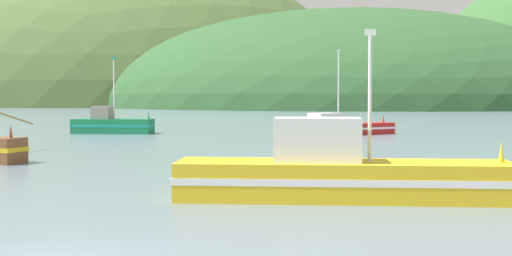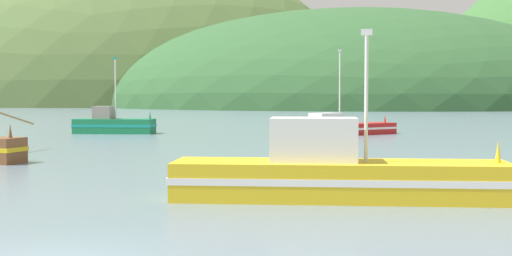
{
  "view_description": "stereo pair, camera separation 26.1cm",
  "coord_description": "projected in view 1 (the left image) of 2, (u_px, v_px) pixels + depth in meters",
  "views": [
    {
      "loc": [
        7.04,
        -12.43,
        3.43
      ],
      "look_at": [
        -2.45,
        28.22,
        1.4
      ],
      "focal_mm": 48.13,
      "sensor_mm": 36.0,
      "label": 1
    },
    {
      "loc": [
        7.3,
        -12.37,
        3.43
      ],
      "look_at": [
        -2.45,
        28.22,
        1.4
      ],
      "focal_mm": 48.13,
      "sensor_mm": 36.0,
      "label": 2
    }
  ],
  "objects": [
    {
      "name": "fishing_boat_green",
      "position": [
        112.0,
        125.0,
        60.48
      ],
      "size": [
        7.29,
        3.44,
        6.73
      ],
      "rotation": [
        0.0,
        0.0,
        0.15
      ],
      "color": "#197A47",
      "rests_on": "ground"
    },
    {
      "name": "hill_mid_left",
      "position": [
        105.0,
        104.0,
        248.13
      ],
      "size": [
        183.09,
        146.47,
        109.52
      ],
      "primitive_type": "ellipsoid",
      "color": "#516B38",
      "rests_on": "ground"
    },
    {
      "name": "fishing_boat_yellow",
      "position": [
        340.0,
        174.0,
        22.42
      ],
      "size": [
        11.28,
        4.18,
        5.55
      ],
      "rotation": [
        0.0,
        0.0,
        0.15
      ],
      "color": "gold",
      "rests_on": "ground"
    },
    {
      "name": "fishing_boat_red",
      "position": [
        338.0,
        128.0,
        57.75
      ],
      "size": [
        9.04,
        9.62,
        7.23
      ],
      "rotation": [
        0.0,
        0.0,
        0.83
      ],
      "color": "red",
      "rests_on": "ground"
    },
    {
      "name": "hill_far_left",
      "position": [
        344.0,
        107.0,
        196.08
      ],
      "size": [
        143.55,
        114.84,
        54.77
      ],
      "primitive_type": "ellipsoid",
      "color": "#2D562D",
      "rests_on": "ground"
    }
  ]
}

